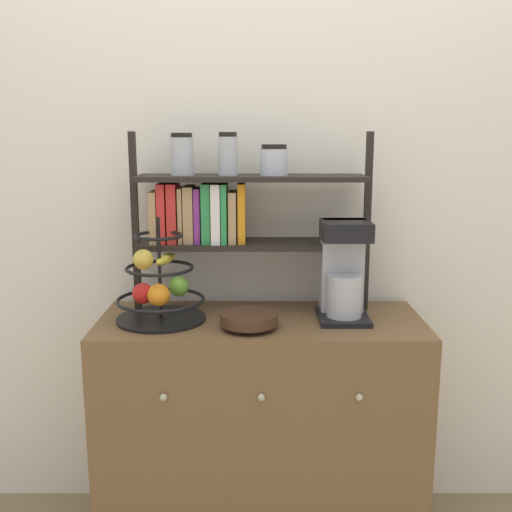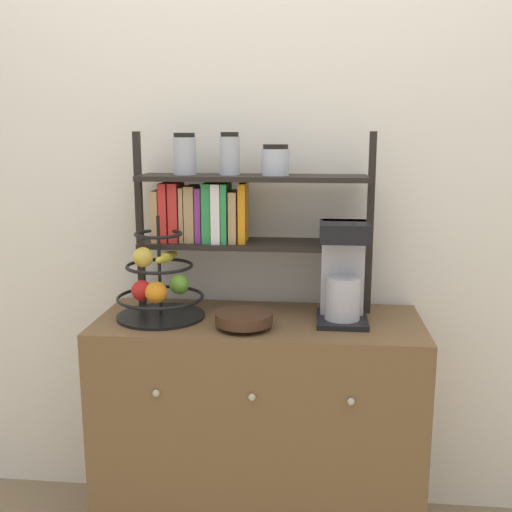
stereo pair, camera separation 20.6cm
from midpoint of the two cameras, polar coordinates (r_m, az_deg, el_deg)
The scene contains 6 objects.
wall_back at distance 2.30m, azimuth -2.34°, elevation 6.84°, with size 7.00×0.05×2.60m, color silver.
sideboard at distance 2.28m, azimuth -2.42°, elevation -16.26°, with size 1.14×0.48×0.85m.
coffee_maker at distance 2.10m, azimuth 5.38°, elevation -1.31°, with size 0.17×0.21×0.35m.
fruit_stand at distance 2.11m, azimuth -12.15°, elevation -3.06°, with size 0.31×0.31×0.36m.
wooden_bowl at distance 2.01m, azimuth -3.80°, elevation -6.09°, with size 0.19×0.19×0.05m.
shelf_hutch at distance 2.17m, azimuth -6.12°, elevation 4.88°, with size 0.86×0.20×0.65m.
Camera 1 is at (-0.02, -1.79, 1.49)m, focal length 42.00 mm.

